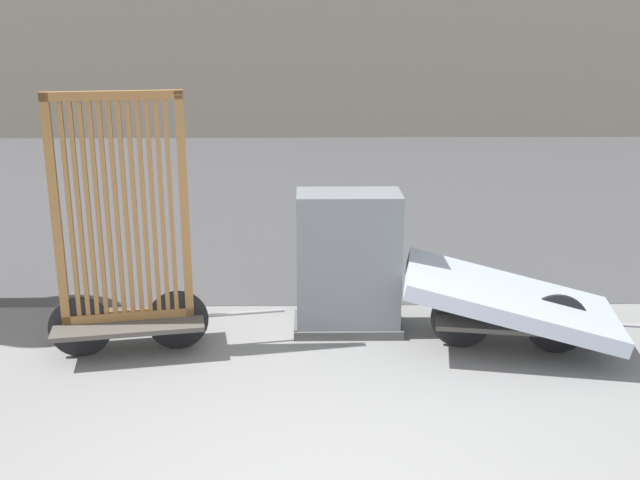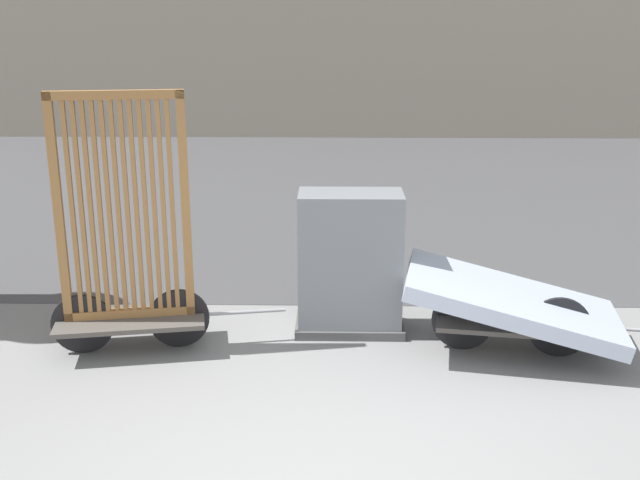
% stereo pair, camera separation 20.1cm
% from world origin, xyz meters
% --- Properties ---
extents(road_strip, '(56.00, 10.97, 0.01)m').
position_xyz_m(road_strip, '(0.00, 8.75, 0.00)').
color(road_strip, '#424244').
rests_on(road_strip, ground_plane).
extents(bike_cart_with_bedframe, '(1.95, 0.80, 2.18)m').
position_xyz_m(bike_cart_with_bedframe, '(-1.59, 2.22, 0.83)').
color(bike_cart_with_bedframe, '#4C4742').
rests_on(bike_cart_with_bedframe, ground_plane).
extents(bike_cart_with_mattress, '(2.25, 1.30, 0.72)m').
position_xyz_m(bike_cart_with_mattress, '(1.60, 2.22, 0.43)').
color(bike_cart_with_mattress, '#4C4742').
rests_on(bike_cart_with_mattress, ground_plane).
extents(utility_cabinet, '(0.97, 0.55, 1.27)m').
position_xyz_m(utility_cabinet, '(0.26, 2.69, 0.59)').
color(utility_cabinet, '#4C4C4C').
rests_on(utility_cabinet, ground_plane).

